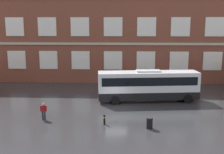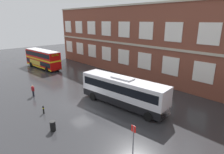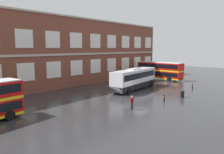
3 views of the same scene
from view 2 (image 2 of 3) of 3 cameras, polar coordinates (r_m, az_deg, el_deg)
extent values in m
plane|color=#2B2B2D|center=(26.29, -5.52, -6.96)|extent=(120.00, 120.00, 0.00)
cube|color=brown|center=(36.68, 13.91, 9.95)|extent=(56.17, 8.00, 12.97)
cube|color=#B2A893|center=(33.42, 9.90, 9.12)|extent=(56.17, 0.16, 0.36)
cube|color=#B2A893|center=(33.26, 10.56, 20.96)|extent=(56.17, 0.28, 0.30)
cube|color=silver|center=(53.24, -12.66, 8.94)|extent=(2.86, 0.12, 2.85)
cube|color=silver|center=(48.92, -9.62, 8.45)|extent=(2.86, 0.12, 2.85)
cube|color=silver|center=(44.76, -6.01, 7.82)|extent=(2.86, 0.12, 2.85)
cube|color=silver|center=(40.82, -1.70, 7.04)|extent=(2.86, 0.12, 2.85)
cube|color=silver|center=(37.16, 3.48, 6.04)|extent=(2.86, 0.12, 2.85)
cube|color=silver|center=(33.87, 9.70, 4.77)|extent=(2.86, 0.12, 2.85)
cube|color=silver|center=(31.09, 17.11, 3.18)|extent=(2.86, 0.12, 2.85)
cube|color=silver|center=(28.94, 25.76, 1.25)|extent=(2.86, 0.12, 2.85)
cube|color=silver|center=(52.82, -13.03, 14.52)|extent=(2.86, 0.12, 2.85)
cube|color=silver|center=(48.46, -9.93, 14.52)|extent=(2.86, 0.12, 2.85)
cube|color=silver|center=(44.25, -6.22, 14.47)|extent=(2.86, 0.12, 2.85)
cube|color=silver|center=(40.26, -1.76, 14.33)|extent=(2.86, 0.12, 2.85)
cube|color=silver|center=(36.54, 3.63, 14.05)|extent=(2.86, 0.12, 2.85)
cube|color=silver|center=(33.20, 10.15, 13.55)|extent=(2.86, 0.12, 2.85)
cube|color=silver|center=(30.35, 17.96, 12.73)|extent=(2.86, 0.12, 2.85)
cube|color=silver|center=(28.15, 27.11, 11.47)|extent=(2.86, 0.12, 2.85)
cube|color=red|center=(45.96, -20.01, 4.08)|extent=(11.19, 3.53, 1.75)
cube|color=black|center=(45.92, -20.03, 4.34)|extent=(10.75, 3.53, 0.90)
cube|color=yellow|center=(45.76, -20.13, 5.33)|extent=(11.19, 3.53, 0.30)
cube|color=red|center=(45.61, -20.25, 6.47)|extent=(11.19, 3.53, 1.55)
cube|color=black|center=(45.59, -20.26, 6.56)|extent=(10.75, 3.53, 0.90)
cube|color=yellow|center=(46.12, -19.92, 3.19)|extent=(11.19, 3.55, 0.28)
cube|color=silver|center=(45.48, -20.36, 7.50)|extent=(10.96, 3.41, 0.12)
cube|color=gold|center=(46.55, -22.18, 4.11)|extent=(4.82, 0.47, 1.10)
cube|color=yellow|center=(40.81, -16.69, 6.29)|extent=(0.21, 1.66, 0.40)
cylinder|color=black|center=(42.21, -18.96, 2.13)|extent=(1.06, 0.41, 1.04)
cylinder|color=black|center=(43.44, -16.03, 2.79)|extent=(1.06, 0.41, 1.04)
cylinder|color=black|center=(48.48, -23.09, 3.51)|extent=(1.06, 0.41, 1.04)
cylinder|color=black|center=(49.55, -20.44, 4.07)|extent=(1.06, 0.41, 1.04)
cube|color=silver|center=(23.95, 3.15, -4.16)|extent=(12.22, 3.93, 3.20)
cube|color=black|center=(23.73, 3.17, -2.72)|extent=(11.50, 3.88, 1.00)
cube|color=black|center=(24.39, 3.10, -6.68)|extent=(12.22, 3.95, 0.90)
cube|color=silver|center=(23.40, 3.21, -0.27)|extent=(3.01, 1.60, 0.20)
cylinder|color=black|center=(21.31, 10.83, -11.64)|extent=(1.07, 0.44, 1.04)
cylinder|color=black|center=(23.34, 14.05, -9.22)|extent=(1.07, 0.44, 1.04)
cylinder|color=black|center=(26.19, -5.74, -5.83)|extent=(1.07, 0.44, 1.04)
cylinder|color=black|center=(27.86, -1.93, -4.33)|extent=(1.07, 0.44, 1.04)
cylinder|color=black|center=(29.46, -22.44, -4.65)|extent=(0.19, 0.19, 0.85)
cylinder|color=black|center=(29.62, -22.65, -4.56)|extent=(0.19, 0.19, 0.85)
cube|color=maroon|center=(29.30, -22.70, -3.28)|extent=(0.44, 0.31, 0.60)
cylinder|color=maroon|center=(29.10, -22.43, -3.45)|extent=(0.13, 0.13, 0.57)
cylinder|color=maroon|center=(29.52, -22.96, -3.23)|extent=(0.13, 0.13, 0.57)
sphere|color=tan|center=(29.16, -22.80, -2.47)|extent=(0.22, 0.22, 0.22)
cylinder|color=slate|center=(16.01, 6.40, -18.46)|extent=(0.10, 0.10, 2.70)
cube|color=red|center=(15.40, 6.48, -15.24)|extent=(0.44, 0.04, 0.56)
cylinder|color=black|center=(20.24, -17.35, -13.94)|extent=(0.56, 0.56, 0.95)
cylinder|color=black|center=(19.99, -17.49, -12.67)|extent=(0.60, 0.60, 0.08)
cylinder|color=black|center=(23.91, -19.90, -9.23)|extent=(0.18, 0.18, 0.95)
cylinder|color=yellow|center=(23.82, -19.95, -8.78)|extent=(0.19, 0.19, 0.08)
camera|label=1|loc=(25.18, -84.72, -1.59)|focal=44.89mm
camera|label=3|loc=(47.76, -50.32, 7.02)|focal=34.98mm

